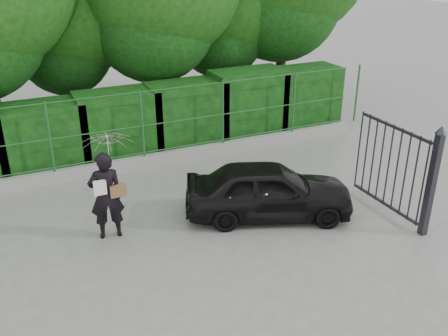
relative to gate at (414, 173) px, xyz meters
name	(u,v)px	position (x,y,z in m)	size (l,w,h in m)	color
ground	(193,257)	(-4.60, 0.72, -1.19)	(80.00, 80.00, 0.00)	gray
kerb	(130,164)	(-4.60, 5.22, -1.04)	(14.00, 0.25, 0.30)	#9E9E99
fence	(135,125)	(-4.38, 5.22, 0.01)	(14.13, 0.06, 1.80)	#215B29
hedge	(114,123)	(-4.71, 6.22, -0.20)	(14.20, 1.20, 2.26)	black
gate	(414,173)	(0.00, 0.00, 0.00)	(0.22, 2.33, 2.36)	#232329
woman	(108,172)	(-5.76, 2.18, 0.23)	(0.99, 0.98, 2.18)	black
car	(269,190)	(-2.50, 1.56, -0.57)	(1.45, 3.60, 1.23)	black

